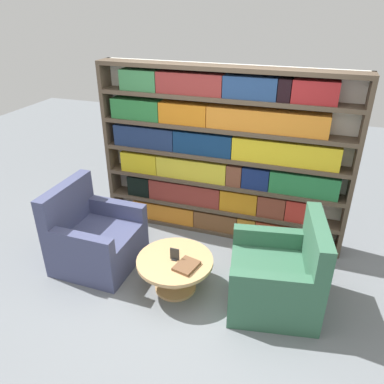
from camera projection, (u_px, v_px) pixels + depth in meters
The scene contains 7 objects.
ground_plane at pixel (186, 295), 3.96m from camera, with size 14.00×14.00×0.00m, color slate.
bookshelf at pixel (221, 157), 4.61m from camera, with size 3.09×0.30×2.14m.
armchair_left at pixel (94, 239), 4.33m from camera, with size 0.87×0.88×0.97m.
armchair_right at pixel (278, 277), 3.73m from camera, with size 1.00×1.01×0.97m.
coffee_table at pixel (175, 268), 3.93m from camera, with size 0.80×0.80×0.38m.
table_sign at pixel (175, 255), 3.86m from camera, with size 0.10×0.06×0.14m.
stray_book at pixel (187, 266), 3.76m from camera, with size 0.25×0.29×0.03m.
Camera 1 is at (1.03, -2.83, 2.79)m, focal length 35.00 mm.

